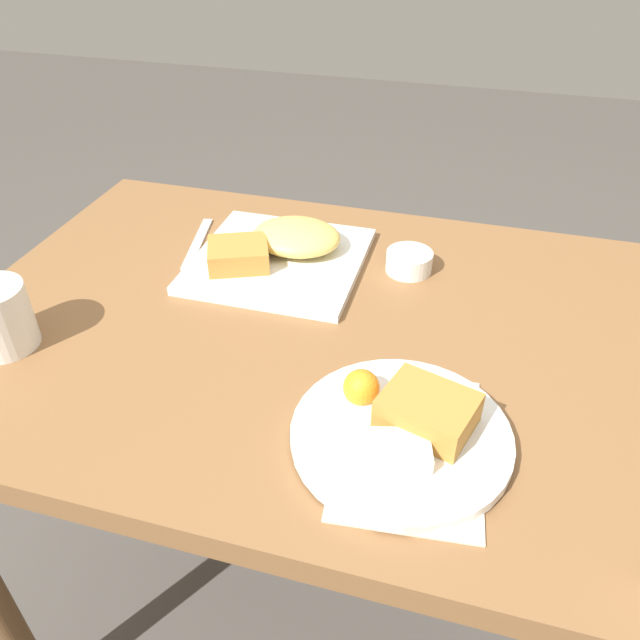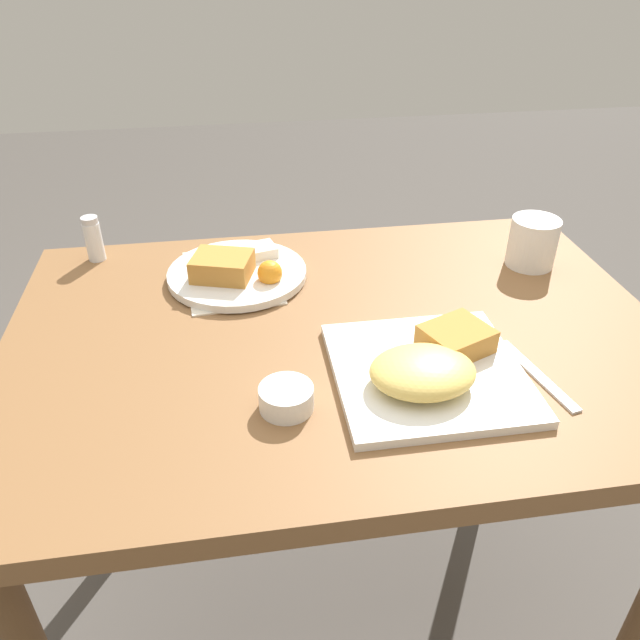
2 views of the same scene
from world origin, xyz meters
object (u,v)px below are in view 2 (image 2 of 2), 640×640
at_px(plate_oval_far, 237,270).
at_px(butter_knife, 537,375).
at_px(plate_square_near, 430,367).
at_px(coffee_mug, 533,242).
at_px(sauce_ramekin, 286,397).
at_px(salt_shaker, 94,241).

height_order(plate_oval_far, butter_knife, plate_oval_far).
bearing_deg(plate_square_near, coffee_mug, 46.61).
xyz_separation_m(plate_oval_far, sauce_ramekin, (0.05, -0.36, -0.00)).
distance_m(plate_square_near, plate_oval_far, 0.42).
relative_size(plate_square_near, butter_knife, 1.55).
relative_size(plate_square_near, sauce_ramekin, 3.61).
bearing_deg(plate_oval_far, plate_square_near, -52.39).
xyz_separation_m(plate_square_near, coffee_mug, (0.29, 0.31, 0.02)).
relative_size(sauce_ramekin, butter_knife, 0.43).
bearing_deg(plate_square_near, sauce_ramekin, -171.82).
bearing_deg(sauce_ramekin, plate_oval_far, 97.93).
xyz_separation_m(plate_square_near, butter_knife, (0.16, -0.02, -0.02)).
height_order(salt_shaker, butter_knife, salt_shaker).
relative_size(plate_oval_far, salt_shaker, 2.88).
height_order(salt_shaker, coffee_mug, coffee_mug).
bearing_deg(coffee_mug, plate_oval_far, 177.29).
xyz_separation_m(salt_shaker, butter_knife, (0.68, -0.47, -0.04)).
xyz_separation_m(plate_square_near, sauce_ramekin, (-0.21, -0.03, -0.00)).
bearing_deg(butter_knife, coffee_mug, -34.13).
height_order(plate_square_near, butter_knife, plate_square_near).
bearing_deg(salt_shaker, coffee_mug, -10.22).
bearing_deg(salt_shaker, plate_square_near, -41.16).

